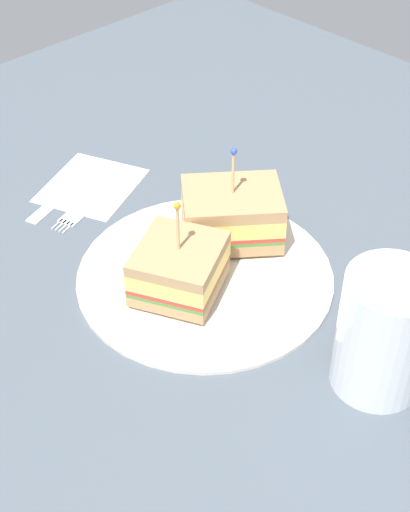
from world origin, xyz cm
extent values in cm
cube|color=#4C5660|center=(0.00, 0.00, -1.00)|extent=(112.63, 112.63, 2.00)
cylinder|color=silver|center=(0.00, 0.00, 0.42)|extent=(26.17, 26.17, 0.83)
cube|color=tan|center=(-0.26, 3.51, 1.42)|extent=(10.75, 10.97, 1.18)
cube|color=#478438|center=(-0.26, 3.51, 2.21)|extent=(10.75, 10.97, 0.40)
cube|color=red|center=(-0.26, 3.51, 2.66)|extent=(10.75, 10.97, 0.50)
cube|color=#F4D666|center=(-0.26, 3.51, 3.78)|extent=(10.75, 10.97, 1.75)
cube|color=tan|center=(-0.26, 3.51, 5.25)|extent=(10.75, 10.97, 1.18)
cylinder|color=tan|center=(-0.26, 3.51, 8.07)|extent=(0.30, 0.30, 5.65)
sphere|color=orange|center=(-0.26, 3.51, 10.90)|extent=(0.70, 0.70, 0.70)
cube|color=tan|center=(2.23, -6.11, 1.51)|extent=(12.42, 12.77, 1.36)
cube|color=#478438|center=(2.23, -6.11, 2.39)|extent=(12.42, 12.77, 0.40)
cube|color=red|center=(2.23, -6.11, 2.84)|extent=(12.42, 12.77, 0.50)
cube|color=#F4D666|center=(2.23, -6.11, 4.07)|extent=(12.42, 12.77, 1.94)
cube|color=tan|center=(2.23, -6.11, 5.72)|extent=(12.42, 12.77, 1.36)
cylinder|color=tan|center=(2.23, -6.11, 8.56)|extent=(0.30, 0.30, 5.67)
sphere|color=blue|center=(2.23, -6.11, 11.39)|extent=(0.70, 0.70, 0.70)
cylinder|color=#B74C33|center=(-20.03, -1.42, 4.78)|extent=(7.03, 7.03, 9.56)
cylinder|color=white|center=(-20.03, -1.42, 5.84)|extent=(7.99, 7.99, 11.69)
cube|color=white|center=(21.03, -1.55, 0.07)|extent=(13.64, 14.22, 0.15)
cube|color=silver|center=(19.25, -2.03, 0.18)|extent=(2.85, 7.67, 0.35)
cube|color=silver|center=(17.59, 3.44, 0.18)|extent=(3.15, 4.08, 0.35)
cube|color=silver|center=(17.67, 5.77, 0.18)|extent=(0.75, 1.97, 0.35)
cube|color=silver|center=(17.19, 5.62, 0.18)|extent=(0.75, 1.97, 0.35)
cube|color=silver|center=(16.71, 5.47, 0.18)|extent=(0.75, 1.97, 0.35)
cube|color=silver|center=(16.23, 5.33, 0.18)|extent=(0.75, 1.97, 0.35)
cube|color=silver|center=(22.81, -1.07, 0.18)|extent=(2.99, 7.73, 0.35)
cube|color=silver|center=(21.06, 4.42, 0.18)|extent=(3.56, 7.12, 0.24)
camera|label=1|loc=(-40.16, 39.01, 50.78)|focal=51.83mm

